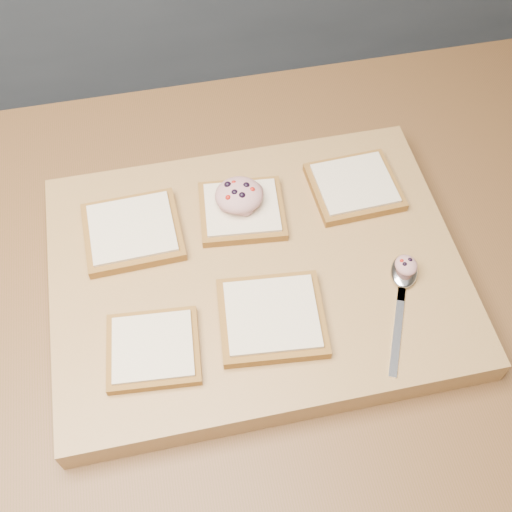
{
  "coord_description": "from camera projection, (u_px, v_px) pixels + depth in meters",
  "views": [
    {
      "loc": [
        -0.06,
        -0.46,
        1.65
      ],
      "look_at": [
        0.03,
        -0.01,
        0.96
      ],
      "focal_mm": 45.0,
      "sensor_mm": 36.0,
      "label": 1
    }
  ],
  "objects": [
    {
      "name": "ground",
      "position": [
        243.0,
        466.0,
        1.62
      ],
      "size": [
        4.0,
        4.0,
        0.0
      ],
      "primitive_type": "plane",
      "color": "#515459",
      "rests_on": "ground"
    },
    {
      "name": "island_counter",
      "position": [
        240.0,
        400.0,
        1.25
      ],
      "size": [
        2.0,
        0.8,
        0.9
      ],
      "color": "slate",
      "rests_on": "ground"
    },
    {
      "name": "cutting_board",
      "position": [
        256.0,
        273.0,
        0.86
      ],
      "size": [
        0.53,
        0.41,
        0.04
      ],
      "primitive_type": "cube",
      "color": "#AC814A",
      "rests_on": "island_counter"
    },
    {
      "name": "bread_far_left",
      "position": [
        133.0,
        231.0,
        0.86
      ],
      "size": [
        0.13,
        0.12,
        0.02
      ],
      "color": "olive",
      "rests_on": "cutting_board"
    },
    {
      "name": "bread_far_center",
      "position": [
        242.0,
        210.0,
        0.88
      ],
      "size": [
        0.12,
        0.12,
        0.02
      ],
      "color": "olive",
      "rests_on": "cutting_board"
    },
    {
      "name": "bread_far_right",
      "position": [
        354.0,
        186.0,
        0.9
      ],
      "size": [
        0.12,
        0.11,
        0.02
      ],
      "color": "olive",
      "rests_on": "cutting_board"
    },
    {
      "name": "bread_near_left",
      "position": [
        153.0,
        349.0,
        0.76
      ],
      "size": [
        0.12,
        0.11,
        0.02
      ],
      "color": "olive",
      "rests_on": "cutting_board"
    },
    {
      "name": "bread_near_center",
      "position": [
        272.0,
        317.0,
        0.78
      ],
      "size": [
        0.14,
        0.13,
        0.02
      ],
      "color": "olive",
      "rests_on": "cutting_board"
    },
    {
      "name": "tuna_salad_dollop",
      "position": [
        239.0,
        195.0,
        0.86
      ],
      "size": [
        0.07,
        0.06,
        0.03
      ],
      "color": "tan",
      "rests_on": "bread_far_center"
    },
    {
      "name": "spoon",
      "position": [
        403.0,
        280.0,
        0.82
      ],
      "size": [
        0.09,
        0.17,
        0.01
      ],
      "color": "silver",
      "rests_on": "cutting_board"
    },
    {
      "name": "spoon_salad",
      "position": [
        406.0,
        265.0,
        0.81
      ],
      "size": [
        0.03,
        0.03,
        0.02
      ],
      "color": "tan",
      "rests_on": "spoon"
    }
  ]
}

